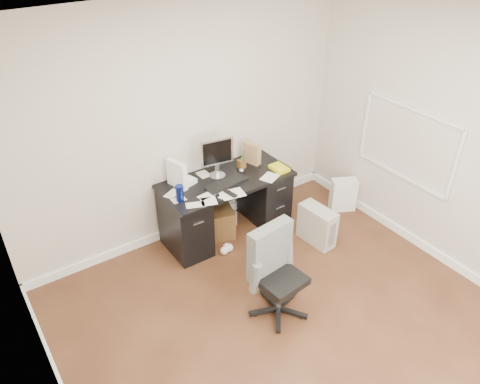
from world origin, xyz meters
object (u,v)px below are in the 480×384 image
(desk, at_px, (227,204))
(lcd_monitor, at_px, (217,158))
(keyboard, at_px, (226,183))
(wicker_basket, at_px, (217,222))
(pc_tower, at_px, (317,225))
(office_chair, at_px, (280,275))

(desk, height_order, lcd_monitor, lcd_monitor)
(keyboard, height_order, wicker_basket, keyboard)
(lcd_monitor, relative_size, pc_tower, 1.06)
(lcd_monitor, distance_m, keyboard, 0.31)
(pc_tower, height_order, wicker_basket, pc_tower)
(desk, distance_m, lcd_monitor, 0.60)
(desk, relative_size, lcd_monitor, 3.13)
(office_chair, bearing_deg, lcd_monitor, 75.18)
(keyboard, distance_m, office_chair, 1.29)
(pc_tower, bearing_deg, desk, 131.13)
(office_chair, relative_size, wicker_basket, 2.65)
(desk, bearing_deg, pc_tower, -43.81)
(office_chair, bearing_deg, desk, 72.34)
(office_chair, height_order, wicker_basket, office_chair)
(keyboard, distance_m, wicker_basket, 0.60)
(lcd_monitor, relative_size, office_chair, 0.51)
(desk, relative_size, office_chair, 1.58)
(desk, height_order, keyboard, keyboard)
(desk, xyz_separation_m, office_chair, (-0.28, -1.35, 0.07))
(pc_tower, distance_m, wicker_basket, 1.17)
(pc_tower, xyz_separation_m, wicker_basket, (-0.89, 0.76, -0.05))
(lcd_monitor, height_order, pc_tower, lcd_monitor)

